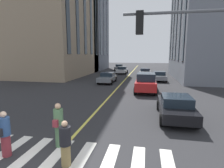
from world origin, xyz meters
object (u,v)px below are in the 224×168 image
Objects in this scene: car_white_trailing at (145,72)px; car_grey_parked_a at (107,78)px; car_silver_oncoming at (122,70)px; pedestrian_companion at (65,144)px; car_red_mid at (146,82)px; car_grey_near at (119,67)px; pedestrian_far at (5,134)px; car_black_parked_b at (176,106)px; pedestrian_near at (59,125)px; car_grey_far at (159,76)px; traffic_light_mast at (196,49)px.

car_white_trailing is 10.12m from car_grey_parked_a.
pedestrian_companion is at bearing -175.68° from car_silver_oncoming.
car_red_mid reaches higher than car_silver_oncoming.
car_grey_near is 2.30× the size of pedestrian_far.
car_black_parked_b is 7.60m from car_red_mid.
pedestrian_near reaches higher than pedestrian_far.
car_grey_parked_a is (12.38, 6.82, 0.00)m from car_black_parked_b.
car_grey_parked_a is (-3.21, 6.82, 0.00)m from car_grey_far.
car_white_trailing is 13.92m from car_red_mid.
traffic_light_mast is (-3.00, -0.14, 3.21)m from car_black_parked_b.
car_grey_far is 21.53m from pedestrian_companion.
pedestrian_near reaches higher than car_grey_near.
car_grey_far is 20.60m from pedestrian_near.
car_silver_oncoming is 11.05m from car_grey_far.
pedestrian_far is 7.84m from traffic_light_mast.
pedestrian_near reaches higher than car_white_trailing.
car_grey_near reaches higher than car_grey_far.
car_black_parked_b is at bearing -174.56° from car_white_trailing.
pedestrian_far is at bearing -177.42° from car_grey_near.
car_white_trailing is 0.80× the size of traffic_light_mast.
car_grey_near is at bearing 2.58° from pedestrian_far.
car_grey_near is 25.99m from car_red_mid.
car_grey_far is 1.00× the size of car_grey_parked_a.
car_grey_near reaches higher than car_black_parked_b.
pedestrian_near reaches higher than car_black_parked_b.
car_silver_oncoming and car_black_parked_b have the same top height.
car_white_trailing is at bearing -9.85° from pedestrian_far.
pedestrian_far is (-29.90, 0.13, 0.15)m from car_silver_oncoming.
car_white_trailing is at bearing -125.40° from car_silver_oncoming.
car_silver_oncoming is at bearing 2.86° from pedestrian_near.
car_silver_oncoming and car_white_trailing have the same top height.
car_white_trailing is at bearing 1.03° from car_red_mid.
car_red_mid is 2.77× the size of pedestrian_far.
car_grey_far is 7.53m from car_grey_parked_a.
pedestrian_far is (-26.70, 4.64, 0.15)m from car_white_trailing.
pedestrian_far reaches higher than car_grey_near.
car_grey_near is at bearing 5.08° from pedestrian_near.
car_red_mid reaches higher than car_white_trailing.
car_white_trailing is 24.61m from traffic_light_mast.
pedestrian_far is at bearing 109.39° from traffic_light_mast.
pedestrian_far is (-1.02, 1.57, -0.06)m from pedestrian_near.
car_red_mid is at bearing -178.97° from car_white_trailing.
traffic_light_mast is at bearing -169.52° from car_red_mid.
car_black_parked_b is at bearing -165.56° from car_grey_near.
traffic_light_mast is (2.40, -6.81, 3.07)m from pedestrian_far.
pedestrian_companion is at bearing 175.23° from car_white_trailing.
car_grey_near is 20.21m from car_grey_parked_a.
car_red_mid is (7.39, 1.78, 0.27)m from car_black_parked_b.
car_silver_oncoming is 1.00× the size of car_grey_parked_a.
car_black_parked_b is at bearing -151.15° from car_grey_parked_a.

